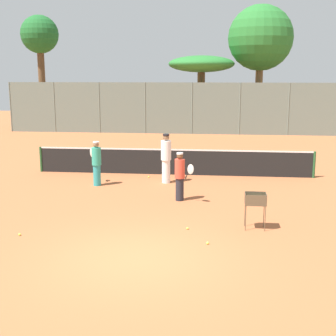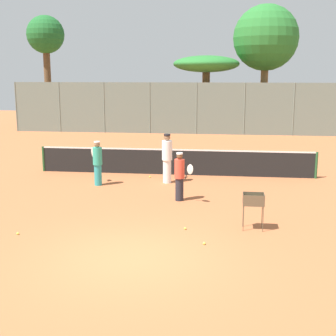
% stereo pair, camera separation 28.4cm
% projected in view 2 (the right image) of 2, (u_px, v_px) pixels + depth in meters
% --- Properties ---
extents(ground_plane, '(80.00, 80.00, 0.00)m').
position_uv_depth(ground_plane, '(131.00, 259.00, 10.56)').
color(ground_plane, '#B26038').
extents(tennis_net, '(11.38, 0.10, 1.07)m').
position_uv_depth(tennis_net, '(175.00, 161.00, 19.19)').
color(tennis_net, '#26592D').
rests_on(tennis_net, ground_plane).
extents(back_fence, '(25.87, 0.08, 3.49)m').
position_uv_depth(back_fence, '(196.00, 109.00, 31.77)').
color(back_fence, slate).
rests_on(back_fence, ground_plane).
extents(tree_0, '(2.92, 2.92, 8.51)m').
position_uv_depth(tree_0, '(46.00, 38.00, 36.38)').
color(tree_0, brown).
rests_on(tree_0, ground_plane).
extents(tree_1, '(4.69, 4.69, 5.33)m').
position_uv_depth(tree_1, '(206.00, 66.00, 33.10)').
color(tree_1, brown).
rests_on(tree_1, ground_plane).
extents(tree_2, '(4.61, 4.61, 8.87)m').
position_uv_depth(tree_2, '(266.00, 39.00, 33.05)').
color(tree_2, brown).
rests_on(tree_2, ground_plane).
extents(player_white_outfit, '(0.39, 0.95, 1.88)m').
position_uv_depth(player_white_outfit, '(167.00, 158.00, 17.71)').
color(player_white_outfit, white).
rests_on(player_white_outfit, ground_plane).
extents(player_red_cap, '(0.69, 0.67, 1.60)m').
position_uv_depth(player_red_cap, '(180.00, 176.00, 15.24)').
color(player_red_cap, '#26262D').
rests_on(player_red_cap, ground_plane).
extents(player_yellow_shirt, '(0.61, 0.77, 1.66)m').
position_uv_depth(player_yellow_shirt, '(98.00, 163.00, 17.34)').
color(player_yellow_shirt, teal).
rests_on(player_yellow_shirt, ground_plane).
extents(ball_cart, '(0.56, 0.41, 0.99)m').
position_uv_depth(ball_cart, '(254.00, 202.00, 12.42)').
color(ball_cart, brown).
rests_on(ball_cart, ground_plane).
extents(tennis_ball_0, '(0.07, 0.07, 0.07)m').
position_uv_depth(tennis_ball_0, '(204.00, 243.00, 11.44)').
color(tennis_ball_0, '#D1E54C').
rests_on(tennis_ball_0, ground_plane).
extents(tennis_ball_1, '(0.07, 0.07, 0.07)m').
position_uv_depth(tennis_ball_1, '(185.00, 228.00, 12.53)').
color(tennis_ball_1, '#D1E54C').
rests_on(tennis_ball_1, ground_plane).
extents(tennis_ball_2, '(0.07, 0.07, 0.07)m').
position_uv_depth(tennis_ball_2, '(150.00, 177.00, 18.75)').
color(tennis_ball_2, '#D1E54C').
rests_on(tennis_ball_2, ground_plane).
extents(tennis_ball_3, '(0.07, 0.07, 0.07)m').
position_uv_depth(tennis_ball_3, '(18.00, 233.00, 12.14)').
color(tennis_ball_3, '#D1E54C').
rests_on(tennis_ball_3, ground_plane).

